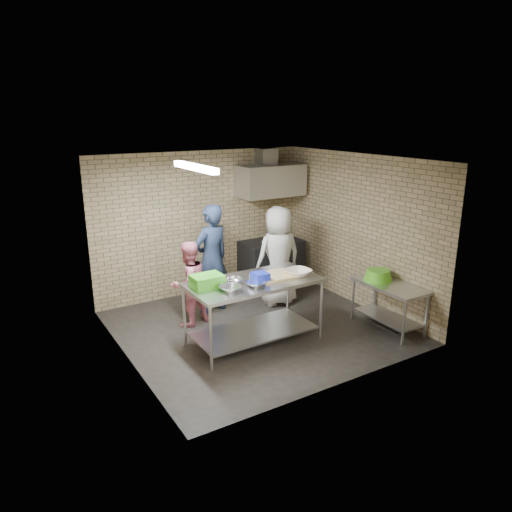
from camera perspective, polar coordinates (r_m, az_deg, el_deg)
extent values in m
plane|color=black|center=(7.88, 0.14, -8.50)|extent=(4.20, 4.20, 0.00)
plane|color=black|center=(7.17, 0.16, 11.44)|extent=(4.20, 4.20, 0.00)
cube|color=tan|center=(9.12, -6.47, 3.87)|extent=(4.20, 0.06, 2.70)
cube|color=tan|center=(5.88, 10.45, -3.51)|extent=(4.20, 0.06, 2.70)
cube|color=tan|center=(6.60, -15.56, -1.62)|extent=(0.06, 4.00, 2.70)
cube|color=tan|center=(8.66, 12.07, 2.92)|extent=(0.06, 4.00, 2.70)
cube|color=#ACAFB3|center=(7.23, -0.27, -6.62)|extent=(1.97, 0.98, 0.98)
cube|color=silver|center=(8.02, 15.47, -5.76)|extent=(0.60, 1.20, 0.75)
cube|color=black|center=(9.70, 1.82, -0.77)|extent=(1.20, 0.70, 0.90)
cube|color=silver|center=(9.38, 1.74, 8.98)|extent=(1.30, 0.60, 0.60)
cube|color=#A5A8AD|center=(9.45, 1.26, 11.78)|extent=(0.35, 0.30, 0.30)
cube|color=#3F2B19|center=(9.73, 2.61, 8.17)|extent=(0.80, 0.20, 0.04)
cube|color=white|center=(6.70, -7.26, 10.44)|extent=(0.10, 1.25, 0.08)
cube|color=green|center=(6.81, -5.85, -2.98)|extent=(0.44, 0.33, 0.17)
cube|color=#1727AD|center=(6.97, 0.50, -2.56)|extent=(0.22, 0.22, 0.14)
cube|color=tan|center=(7.21, 2.19, -2.38)|extent=(0.60, 0.46, 0.03)
imported|color=silver|center=(6.64, -3.08, -3.89)|extent=(0.34, 0.34, 0.08)
imported|color=silver|center=(6.94, -2.61, -2.98)|extent=(0.26, 0.26, 0.07)
imported|color=silver|center=(6.82, -0.04, -3.35)|extent=(0.31, 0.31, 0.07)
imported|color=beige|center=(7.29, 5.05, -1.97)|extent=(0.41, 0.41, 0.09)
cylinder|color=#B22619|center=(9.57, 1.36, 8.71)|extent=(0.07, 0.07, 0.18)
imported|color=black|center=(8.24, -5.31, -0.35)|extent=(0.78, 0.60, 1.90)
imported|color=#D97289|center=(7.83, -8.02, -3.29)|extent=(0.80, 0.69, 1.40)
imported|color=silver|center=(8.58, 2.68, 0.02)|extent=(0.91, 0.63, 1.80)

